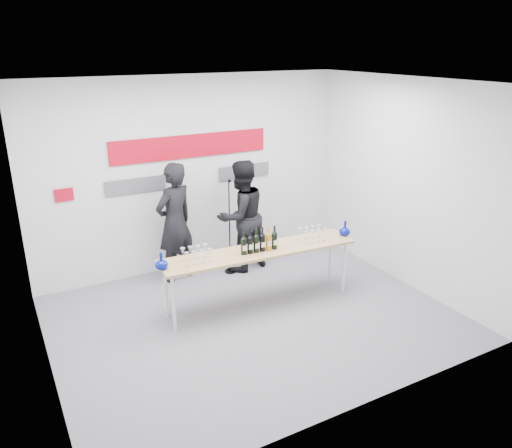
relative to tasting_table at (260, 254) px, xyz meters
name	(u,v)px	position (x,y,z in m)	size (l,w,h in m)	color
ground	(254,318)	(-0.25, -0.30, -0.75)	(5.00, 5.00, 0.00)	slate
back_wall	(192,175)	(-0.25, 1.70, 0.75)	(5.00, 0.04, 3.00)	silver
signage	(188,156)	(-0.31, 1.67, 1.06)	(3.38, 0.02, 0.79)	#B8071B
tasting_table	(260,254)	(0.00, 0.00, 0.00)	(2.74, 0.71, 0.81)	tan
wine_bottles	(259,240)	(-0.03, -0.04, 0.23)	(0.53, 0.11, 0.33)	black
decanter_left	(161,261)	(-1.34, 0.06, 0.17)	(0.16, 0.16, 0.21)	navy
decanter_right	(345,228)	(1.34, -0.11, 0.17)	(0.16, 0.16, 0.21)	navy
glasses_left	(196,255)	(-0.88, 0.06, 0.15)	(0.37, 0.24, 0.18)	silver
glasses_right	(312,234)	(0.82, -0.05, 0.15)	(0.37, 0.24, 0.18)	silver
presenter_left	(175,223)	(-0.72, 1.30, 0.16)	(0.66, 0.44, 1.82)	black
presenter_right	(241,216)	(0.32, 1.16, 0.13)	(0.86, 0.67, 1.77)	black
mic_stand	(230,245)	(0.09, 1.11, -0.29)	(0.18, 0.18, 1.52)	black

